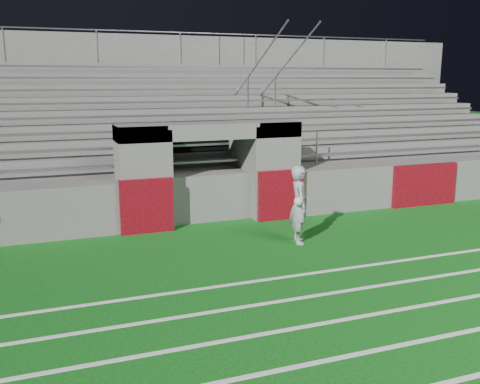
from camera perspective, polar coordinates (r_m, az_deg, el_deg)
name	(u,v)px	position (r m, az deg, el deg)	size (l,w,h in m)	color
ground	(262,261)	(11.17, 2.32, -7.40)	(90.00, 90.00, 0.00)	#0E5413
stadium_structure	(170,146)	(18.28, -7.46, 4.89)	(26.00, 8.48, 5.42)	#615E5C
goalkeeper_with_ball	(299,205)	(12.25, 6.33, -1.34)	(0.59, 0.75, 1.80)	#9EA1A7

